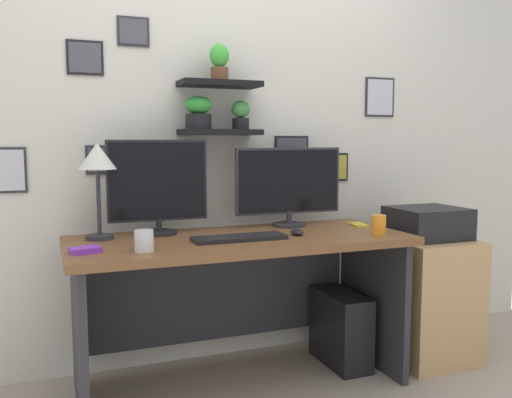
{
  "coord_description": "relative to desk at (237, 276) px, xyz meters",
  "views": [
    {
      "loc": [
        -0.87,
        -2.46,
        1.21
      ],
      "look_at": [
        0.1,
        0.05,
        0.92
      ],
      "focal_mm": 38.32,
      "sensor_mm": 36.0,
      "label": 1
    }
  ],
  "objects": [
    {
      "name": "cell_phone",
      "position": [
        0.72,
        0.04,
        0.21
      ],
      "size": [
        0.09,
        0.15,
        0.01
      ],
      "primitive_type": "cube",
      "rotation": [
        0.0,
        0.0,
        -0.17
      ],
      "color": "yellow",
      "rests_on": "desk"
    },
    {
      "name": "desk",
      "position": [
        0.0,
        0.0,
        0.0
      ],
      "size": [
        1.64,
        0.68,
        0.75
      ],
      "color": "brown",
      "rests_on": "ground"
    },
    {
      "name": "scissors_tray",
      "position": [
        -0.73,
        -0.19,
        0.22
      ],
      "size": [
        0.14,
        0.11,
        0.02
      ],
      "primitive_type": "cube",
      "rotation": [
        0.0,
        0.0,
        0.29
      ],
      "color": "purple",
      "rests_on": "desk"
    },
    {
      "name": "pen_cup",
      "position": [
        0.65,
        -0.26,
        0.26
      ],
      "size": [
        0.07,
        0.07,
        0.1
      ],
      "primitive_type": "cylinder",
      "color": "orange",
      "rests_on": "desk"
    },
    {
      "name": "printer",
      "position": [
        1.08,
        -0.08,
        0.22
      ],
      "size": [
        0.38,
        0.34,
        0.17
      ],
      "primitive_type": "cube",
      "color": "black",
      "rests_on": "drawer_cabinet"
    },
    {
      "name": "monitor_left",
      "position": [
        -0.35,
        0.16,
        0.45
      ],
      "size": [
        0.49,
        0.18,
        0.47
      ],
      "color": "black",
      "rests_on": "desk"
    },
    {
      "name": "back_wall_assembly",
      "position": [
        0.0,
        0.38,
        0.81
      ],
      "size": [
        4.4,
        0.24,
        2.7
      ],
      "color": "silver",
      "rests_on": "ground"
    },
    {
      "name": "ground_plane",
      "position": [
        0.0,
        -0.06,
        -0.54
      ],
      "size": [
        8.0,
        8.0,
        0.0
      ],
      "primitive_type": "plane",
      "color": "tan"
    },
    {
      "name": "computer_tower_right",
      "position": [
        0.59,
        -0.0,
        -0.34
      ],
      "size": [
        0.18,
        0.4,
        0.39
      ],
      "primitive_type": "cube",
      "color": "black",
      "rests_on": "ground"
    },
    {
      "name": "desk_lamp",
      "position": [
        -0.64,
        0.12,
        0.56
      ],
      "size": [
        0.17,
        0.17,
        0.45
      ],
      "color": "#2D2D33",
      "rests_on": "desk"
    },
    {
      "name": "drawer_cabinet",
      "position": [
        1.08,
        -0.08,
        -0.2
      ],
      "size": [
        0.44,
        0.5,
        0.68
      ],
      "primitive_type": "cube",
      "color": "tan",
      "rests_on": "ground"
    },
    {
      "name": "monitor_right",
      "position": [
        0.35,
        0.16,
        0.44
      ],
      "size": [
        0.6,
        0.18,
        0.42
      ],
      "color": "#2D2D33",
      "rests_on": "desk"
    },
    {
      "name": "computer_mouse",
      "position": [
        0.27,
        -0.12,
        0.22
      ],
      "size": [
        0.06,
        0.09,
        0.03
      ],
      "primitive_type": "ellipsoid",
      "color": "black",
      "rests_on": "desk"
    },
    {
      "name": "coffee_mug",
      "position": [
        -0.5,
        -0.24,
        0.25
      ],
      "size": [
        0.08,
        0.08,
        0.09
      ],
      "primitive_type": "cylinder",
      "color": "white",
      "rests_on": "desk"
    },
    {
      "name": "keyboard",
      "position": [
        -0.04,
        -0.14,
        0.22
      ],
      "size": [
        0.44,
        0.14,
        0.02
      ],
      "primitive_type": "cube",
      "color": "black",
      "rests_on": "desk"
    }
  ]
}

